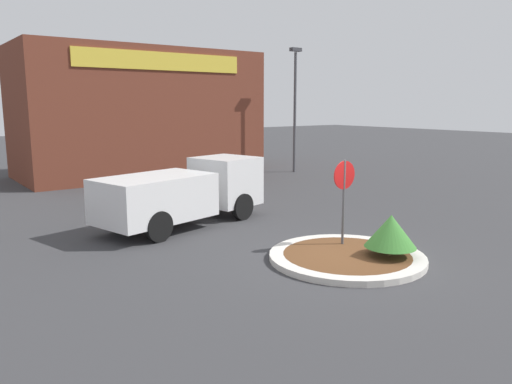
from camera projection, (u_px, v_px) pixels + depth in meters
ground_plane at (347, 260)px, 12.77m from camera, size 120.00×120.00×0.00m
traffic_island at (347, 257)px, 12.75m from camera, size 3.97×3.97×0.16m
stop_sign at (344, 187)px, 13.40m from camera, size 0.77×0.07×2.47m
island_shrub at (391, 231)px, 12.47m from camera, size 1.29×1.29×1.06m
utility_truck at (185, 192)px, 16.28m from camera, size 6.21×3.36×2.08m
storefront_building at (140, 113)px, 28.06m from camera, size 12.98×6.07×6.88m
light_pole at (295, 101)px, 28.60m from camera, size 0.70×0.30×7.06m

